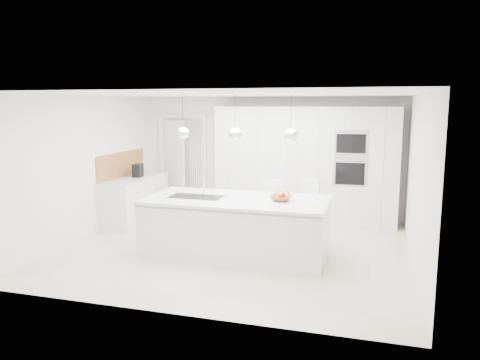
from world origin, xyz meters
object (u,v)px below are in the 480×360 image
(island_base, at_px, (235,229))
(espresso_machine, at_px, (138,170))
(bar_stool_left, at_px, (271,212))
(bar_stool_right, at_px, (309,212))
(fruit_bowl, at_px, (281,198))

(island_base, bearing_deg, espresso_machine, 147.76)
(bar_stool_left, xyz_separation_m, bar_stool_right, (0.63, 0.11, 0.01))
(island_base, height_order, bar_stool_right, bar_stool_right)
(island_base, height_order, bar_stool_left, bar_stool_left)
(fruit_bowl, bearing_deg, bar_stool_right, 69.91)
(bar_stool_left, bearing_deg, espresso_machine, 165.36)
(espresso_machine, bearing_deg, fruit_bowl, -31.88)
(island_base, relative_size, bar_stool_left, 2.61)
(bar_stool_left, relative_size, bar_stool_right, 0.98)
(espresso_machine, relative_size, bar_stool_right, 0.24)
(fruit_bowl, xyz_separation_m, bar_stool_right, (0.31, 0.85, -0.39))
(espresso_machine, height_order, bar_stool_right, espresso_machine)
(island_base, relative_size, espresso_machine, 10.62)
(bar_stool_right, bearing_deg, fruit_bowl, -86.25)
(espresso_machine, distance_m, bar_stool_right, 3.64)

